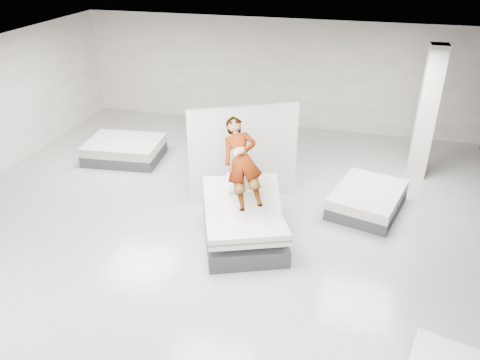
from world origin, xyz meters
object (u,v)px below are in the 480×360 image
(divider_panel, at_px, (243,154))
(remote, at_px, (256,195))
(flat_bed_left_far, at_px, (125,150))
(column, at_px, (427,114))
(flat_bed_right_far, at_px, (367,200))
(hero_bed, at_px, (244,225))
(person, at_px, (242,176))

(divider_panel, bearing_deg, remote, -94.30)
(flat_bed_left_far, bearing_deg, column, 7.90)
(divider_panel, bearing_deg, flat_bed_right_far, -22.71)
(remote, bearing_deg, flat_bed_left_far, 125.18)
(remote, relative_size, flat_bed_right_far, 0.07)
(hero_bed, xyz_separation_m, flat_bed_right_far, (2.27, 1.84, -0.13))
(divider_panel, bearing_deg, hero_bed, -101.76)
(person, height_order, divider_panel, divider_panel)
(column, bearing_deg, hero_bed, -131.61)
(person, relative_size, column, 0.57)
(person, relative_size, flat_bed_right_far, 0.90)
(person, distance_m, flat_bed_right_far, 3.02)
(hero_bed, relative_size, flat_bed_right_far, 1.16)
(hero_bed, xyz_separation_m, divider_panel, (-0.45, 1.63, 0.71))
(hero_bed, height_order, flat_bed_right_far, hero_bed)
(flat_bed_left_far, bearing_deg, divider_panel, -18.11)
(flat_bed_left_far, relative_size, column, 0.63)
(hero_bed, height_order, person, person)
(remote, relative_size, column, 0.04)
(hero_bed, bearing_deg, divider_panel, 105.28)
(person, height_order, remote, person)
(divider_panel, xyz_separation_m, column, (3.83, 2.18, 0.52))
(hero_bed, distance_m, remote, 0.70)
(divider_panel, relative_size, flat_bed_left_far, 1.18)
(person, xyz_separation_m, remote, (0.33, -0.24, -0.23))
(hero_bed, xyz_separation_m, remote, (0.21, 0.06, 0.66))
(hero_bed, bearing_deg, flat_bed_left_far, 145.02)
(hero_bed, xyz_separation_m, column, (3.38, 3.81, 1.23))
(divider_panel, bearing_deg, column, 2.61)
(divider_panel, relative_size, flat_bed_right_far, 1.18)
(remote, bearing_deg, person, 122.15)
(divider_panel, distance_m, flat_bed_right_far, 2.85)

